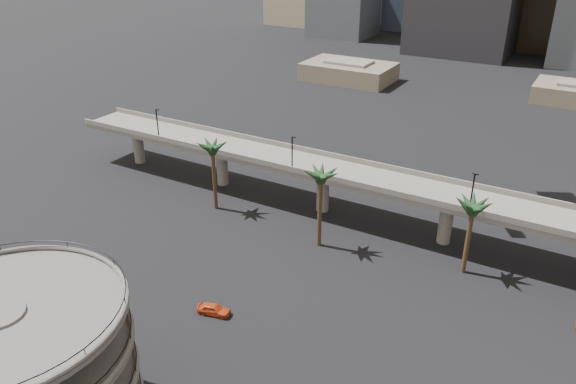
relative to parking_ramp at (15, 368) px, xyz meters
The scene contains 5 objects.
parking_ramp is the anchor object (origin of this frame).
overpass 60.46m from the parking_ramp, 77.57° to the left, with size 130.00×9.30×14.70m.
palm_trees 56.79m from the parking_ramp, 64.34° to the left, with size 76.40×18.40×14.00m.
low_buildings 147.81m from the parking_ramp, 82.26° to the left, with size 135.00×27.50×6.80m.
car_a 27.19m from the parking_ramp, 83.15° to the left, with size 1.80×4.47×1.52m, color #CB481D.
Camera 1 is at (28.65, -25.27, 47.17)m, focal length 35.00 mm.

